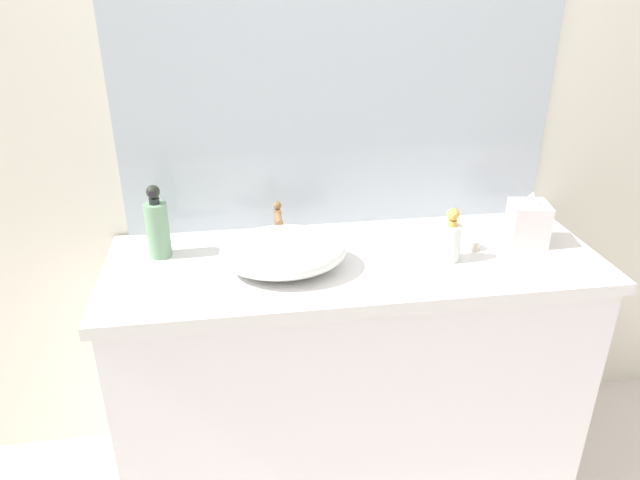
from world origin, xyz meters
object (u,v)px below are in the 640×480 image
Objects in this scene: sink_basin at (283,251)px; lotion_bottle at (157,227)px; tissue_box at (528,221)px; candle_jar at (472,244)px; soap_dispenser at (450,239)px.

sink_basin is 0.40m from lotion_bottle.
candle_jar is (-0.19, -0.02, -0.06)m from tissue_box.
tissue_box is at bearing 5.71° from candle_jar.
soap_dispenser is at bearing -147.80° from candle_jar.
lotion_bottle is (-0.89, 0.16, 0.03)m from soap_dispenser.
tissue_box reaches higher than sink_basin.
sink_basin is 1.62× the size of lotion_bottle.
sink_basin is 2.14× the size of tissue_box.
candle_jar is at bearing 4.34° from sink_basin.
lotion_bottle reaches higher than tissue_box.
soap_dispenser is 0.97× the size of tissue_box.
tissue_box is (0.81, 0.07, 0.02)m from sink_basin.
sink_basin is 0.62m from candle_jar.
tissue_box is at bearing -3.90° from lotion_bottle.
candle_jar is (0.10, 0.06, -0.05)m from soap_dispenser.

